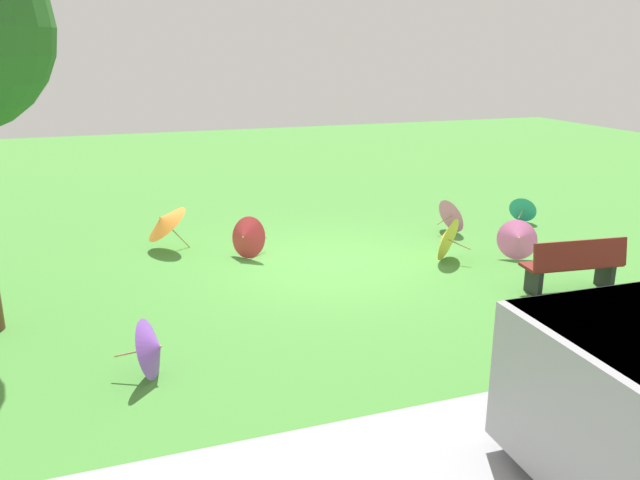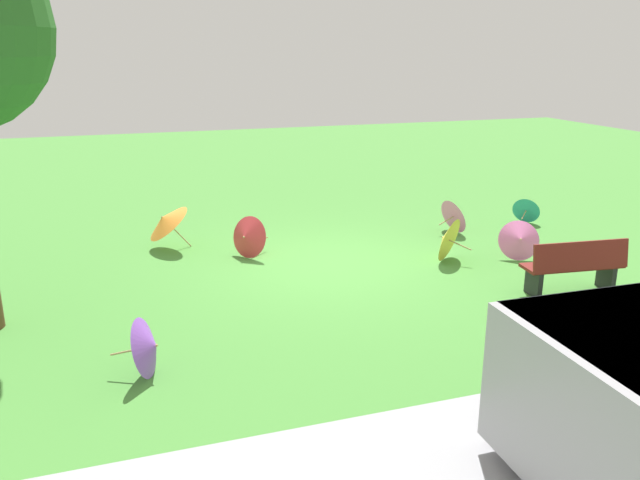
% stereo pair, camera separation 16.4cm
% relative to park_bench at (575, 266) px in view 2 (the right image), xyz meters
% --- Properties ---
extents(ground, '(40.00, 40.00, 0.00)m').
position_rel_park_bench_xyz_m(ground, '(3.22, -2.62, -0.47)').
color(ground, '#478C38').
extents(park_bench, '(1.64, 0.65, 0.90)m').
position_rel_park_bench_xyz_m(park_bench, '(0.00, 0.00, 0.00)').
color(park_bench, maroon).
rests_on(park_bench, ground).
extents(parasol_purple_0, '(0.73, 0.79, 0.75)m').
position_rel_park_bench_xyz_m(parasol_purple_0, '(6.50, 0.59, -0.09)').
color(parasol_purple_0, tan).
rests_on(parasol_purple_0, ground).
extents(parasol_yellow_0, '(0.86, 0.79, 0.83)m').
position_rel_park_bench_xyz_m(parasol_yellow_0, '(1.09, -2.09, -0.05)').
color(parasol_yellow_0, tan).
rests_on(parasol_yellow_0, ground).
extents(parasol_pink_0, '(0.87, 0.84, 0.75)m').
position_rel_park_bench_xyz_m(parasol_pink_0, '(-0.23, -1.74, -0.09)').
color(parasol_pink_0, tan).
rests_on(parasol_pink_0, ground).
extents(parasol_pink_1, '(0.70, 0.80, 0.75)m').
position_rel_park_bench_xyz_m(parasol_pink_1, '(-0.03, -3.68, -0.09)').
color(parasol_pink_1, tan).
rests_on(parasol_pink_1, ground).
extents(parasol_orange_0, '(0.92, 0.98, 0.94)m').
position_rel_park_bench_xyz_m(parasol_orange_0, '(5.86, -4.38, 0.11)').
color(parasol_orange_0, tan).
rests_on(parasol_orange_0, ground).
extents(parasol_red_0, '(0.86, 0.84, 0.80)m').
position_rel_park_bench_xyz_m(parasol_red_0, '(4.50, -3.40, -0.07)').
color(parasol_red_0, tan).
rests_on(parasol_red_0, ground).
extents(parasol_teal_0, '(0.63, 0.66, 0.61)m').
position_rel_park_bench_xyz_m(parasol_teal_0, '(-1.92, -3.87, -0.16)').
color(parasol_teal_0, tan).
rests_on(parasol_teal_0, ground).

